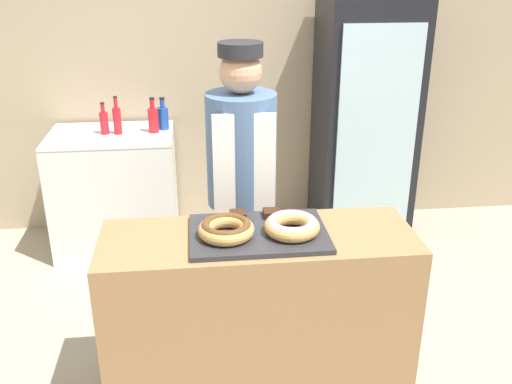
{
  "coord_description": "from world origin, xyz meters",
  "views": [
    {
      "loc": [
        -0.27,
        -2.35,
        2.12
      ],
      "look_at": [
        0.0,
        0.1,
        1.08
      ],
      "focal_mm": 40.0,
      "sensor_mm": 36.0,
      "label": 1
    }
  ],
  "objects_px": {
    "donut_light_glaze": "(292,225)",
    "bottle_red_b_b": "(104,122)",
    "brownie_back_right": "(271,213)",
    "baker_person": "(242,190)",
    "brownie_back_left": "(238,215)",
    "donut_chocolate_glaze": "(226,228)",
    "beverage_fridge": "(364,123)",
    "bottle_red": "(117,119)",
    "chest_freezer": "(116,190)",
    "bottle_blue": "(163,117)",
    "bottle_red_b": "(153,119)",
    "serving_tray": "(258,233)"
  },
  "relations": [
    {
      "from": "serving_tray",
      "to": "bottle_blue",
      "type": "distance_m",
      "value": 1.89
    },
    {
      "from": "brownie_back_right",
      "to": "baker_person",
      "type": "xyz_separation_m",
      "value": [
        -0.11,
        0.42,
        -0.04
      ]
    },
    {
      "from": "donut_light_glaze",
      "to": "bottle_blue",
      "type": "distance_m",
      "value": 1.97
    },
    {
      "from": "bottle_red",
      "to": "baker_person",
      "type": "bearing_deg",
      "value": -55.38
    },
    {
      "from": "beverage_fridge",
      "to": "serving_tray",
      "type": "bearing_deg",
      "value": -120.28
    },
    {
      "from": "donut_chocolate_glaze",
      "to": "chest_freezer",
      "type": "distance_m",
      "value": 1.99
    },
    {
      "from": "brownie_back_right",
      "to": "bottle_red",
      "type": "bearing_deg",
      "value": 119.98
    },
    {
      "from": "donut_light_glaze",
      "to": "baker_person",
      "type": "height_order",
      "value": "baker_person"
    },
    {
      "from": "bottle_red_b",
      "to": "bottle_red_b_b",
      "type": "height_order",
      "value": "bottle_red_b"
    },
    {
      "from": "donut_chocolate_glaze",
      "to": "brownie_back_right",
      "type": "xyz_separation_m",
      "value": [
        0.23,
        0.19,
        -0.02
      ]
    },
    {
      "from": "baker_person",
      "to": "bottle_blue",
      "type": "bearing_deg",
      "value": 110.93
    },
    {
      "from": "serving_tray",
      "to": "brownie_back_left",
      "type": "height_order",
      "value": "brownie_back_left"
    },
    {
      "from": "bottle_red",
      "to": "bottle_red_b_b",
      "type": "xyz_separation_m",
      "value": [
        -0.1,
        0.01,
        -0.02
      ]
    },
    {
      "from": "brownie_back_right",
      "to": "baker_person",
      "type": "relative_size",
      "value": 0.05
    },
    {
      "from": "bottle_blue",
      "to": "chest_freezer",
      "type": "bearing_deg",
      "value": -168.56
    },
    {
      "from": "serving_tray",
      "to": "donut_light_glaze",
      "type": "bearing_deg",
      "value": -13.19
    },
    {
      "from": "bottle_blue",
      "to": "bottle_red_b_b",
      "type": "xyz_separation_m",
      "value": [
        -0.42,
        -0.08,
        -0.0
      ]
    },
    {
      "from": "bottle_red",
      "to": "donut_light_glaze",
      "type": "bearing_deg",
      "value": -61.03
    },
    {
      "from": "baker_person",
      "to": "bottle_red",
      "type": "bearing_deg",
      "value": 124.62
    },
    {
      "from": "bottle_red",
      "to": "bottle_red_b_b",
      "type": "bearing_deg",
      "value": 173.15
    },
    {
      "from": "chest_freezer",
      "to": "bottle_blue",
      "type": "height_order",
      "value": "bottle_blue"
    },
    {
      "from": "brownie_back_left",
      "to": "brownie_back_right",
      "type": "relative_size",
      "value": 1.0
    },
    {
      "from": "donut_light_glaze",
      "to": "chest_freezer",
      "type": "bearing_deg",
      "value": 120.4
    },
    {
      "from": "donut_light_glaze",
      "to": "bottle_red_b",
      "type": "height_order",
      "value": "bottle_red_b"
    },
    {
      "from": "bottle_red",
      "to": "brownie_back_right",
      "type": "bearing_deg",
      "value": -60.02
    },
    {
      "from": "bottle_red_b",
      "to": "brownie_back_right",
      "type": "bearing_deg",
      "value": -67.67
    },
    {
      "from": "serving_tray",
      "to": "brownie_back_right",
      "type": "bearing_deg",
      "value": 62.37
    },
    {
      "from": "donut_light_glaze",
      "to": "bottle_red_b_b",
      "type": "xyz_separation_m",
      "value": [
        -1.08,
        1.78,
        0.02
      ]
    },
    {
      "from": "brownie_back_left",
      "to": "donut_chocolate_glaze",
      "type": "bearing_deg",
      "value": -109.93
    },
    {
      "from": "bottle_red_b_b",
      "to": "donut_chocolate_glaze",
      "type": "bearing_deg",
      "value": -66.53
    },
    {
      "from": "baker_person",
      "to": "bottle_red_b_b",
      "type": "bearing_deg",
      "value": 127.43
    },
    {
      "from": "brownie_back_left",
      "to": "bottle_red_b_b",
      "type": "relative_size",
      "value": 0.33
    },
    {
      "from": "brownie_back_right",
      "to": "chest_freezer",
      "type": "bearing_deg",
      "value": 121.54
    },
    {
      "from": "donut_chocolate_glaze",
      "to": "donut_light_glaze",
      "type": "relative_size",
      "value": 1.0
    },
    {
      "from": "donut_light_glaze",
      "to": "bottle_red_b",
      "type": "distance_m",
      "value": 1.93
    },
    {
      "from": "brownie_back_right",
      "to": "brownie_back_left",
      "type": "bearing_deg",
      "value": 180.0
    },
    {
      "from": "beverage_fridge",
      "to": "brownie_back_right",
      "type": "bearing_deg",
      "value": -120.54
    },
    {
      "from": "beverage_fridge",
      "to": "bottle_red",
      "type": "bearing_deg",
      "value": -179.95
    },
    {
      "from": "brownie_back_right",
      "to": "bottle_red",
      "type": "relative_size",
      "value": 0.28
    },
    {
      "from": "beverage_fridge",
      "to": "bottle_red",
      "type": "height_order",
      "value": "beverage_fridge"
    },
    {
      "from": "bottle_red_b",
      "to": "bottle_red_b_b",
      "type": "relative_size",
      "value": 1.11
    },
    {
      "from": "beverage_fridge",
      "to": "bottle_red_b_b",
      "type": "height_order",
      "value": "beverage_fridge"
    },
    {
      "from": "bottle_blue",
      "to": "bottle_red_b",
      "type": "bearing_deg",
      "value": -133.91
    },
    {
      "from": "brownie_back_left",
      "to": "bottle_blue",
      "type": "relative_size",
      "value": 0.32
    },
    {
      "from": "baker_person",
      "to": "bottle_blue",
      "type": "distance_m",
      "value": 1.34
    },
    {
      "from": "chest_freezer",
      "to": "bottle_red_b",
      "type": "distance_m",
      "value": 0.63
    },
    {
      "from": "brownie_back_right",
      "to": "beverage_fridge",
      "type": "relative_size",
      "value": 0.04
    },
    {
      "from": "brownie_back_left",
      "to": "bottle_red",
      "type": "distance_m",
      "value": 1.75
    },
    {
      "from": "bottle_red_b",
      "to": "chest_freezer",
      "type": "bearing_deg",
      "value": -178.74
    },
    {
      "from": "bottle_red_b",
      "to": "baker_person",
      "type": "bearing_deg",
      "value": -65.1
    }
  ]
}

